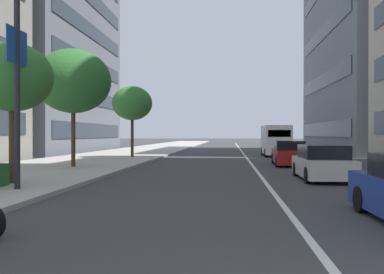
# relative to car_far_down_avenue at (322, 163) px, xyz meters

# --- Properties ---
(sidewalk_right_plaza) EXTENTS (160.00, 8.21, 0.15)m
(sidewalk_right_plaza) POSITION_rel_car_far_down_avenue_xyz_m (15.55, 13.05, -0.59)
(sidewalk_right_plaza) COLOR #B2ADA3
(sidewalk_right_plaza) RESTS_ON ground
(lane_centre_stripe) EXTENTS (110.00, 0.16, 0.01)m
(lane_centre_stripe) POSITION_rel_car_far_down_avenue_xyz_m (20.55, 2.38, -0.66)
(lane_centre_stripe) COLOR silver
(lane_centre_stripe) RESTS_ON ground
(car_far_down_avenue) EXTENTS (4.32, 1.88, 1.41)m
(car_far_down_avenue) POSITION_rel_car_far_down_avenue_xyz_m (0.00, 0.00, 0.00)
(car_far_down_avenue) COLOR beige
(car_far_down_avenue) RESTS_ON ground
(car_following_behind) EXTENTS (4.66, 1.91, 1.46)m
(car_following_behind) POSITION_rel_car_far_down_avenue_xyz_m (8.08, 0.22, 0.02)
(car_following_behind) COLOR maroon
(car_following_behind) RESTS_ON ground
(delivery_van_ahead) EXTENTS (5.23, 2.16, 2.59)m
(delivery_van_ahead) POSITION_rel_car_far_down_avenue_xyz_m (18.59, -0.15, 0.72)
(delivery_van_ahead) COLOR silver
(delivery_van_ahead) RESTS_ON ground
(street_lamp_with_banners) EXTENTS (1.26, 2.66, 9.10)m
(street_lamp_with_banners) POSITION_rel_car_far_down_avenue_xyz_m (-5.02, 9.94, 4.84)
(street_lamp_with_banners) COLOR #232326
(street_lamp_with_banners) RESTS_ON sidewalk_right_plaza
(street_tree_mid_sidewalk) EXTENTS (2.79, 2.79, 4.86)m
(street_tree_mid_sidewalk) POSITION_rel_car_far_down_avenue_xyz_m (-3.50, 11.26, 3.14)
(street_tree_mid_sidewalk) COLOR #473323
(street_tree_mid_sidewalk) RESTS_ON sidewalk_right_plaza
(street_tree_far_plaza) EXTENTS (3.96, 3.96, 6.18)m
(street_tree_far_plaza) POSITION_rel_car_far_down_avenue_xyz_m (4.11, 11.95, 3.98)
(street_tree_far_plaza) COLOR #473323
(street_tree_far_plaza) RESTS_ON sidewalk_right_plaza
(street_tree_by_lamp_post) EXTENTS (2.99, 2.99, 5.31)m
(street_tree_by_lamp_post) POSITION_rel_car_far_down_avenue_xyz_m (13.67, 11.00, 3.51)
(street_tree_by_lamp_post) COLOR #473323
(street_tree_by_lamp_post) RESTS_ON sidewalk_right_plaza
(office_tower_behind_plaza) EXTENTS (22.98, 16.90, 28.23)m
(office_tower_behind_plaza) POSITION_rel_car_far_down_avenue_xyz_m (26.09, 26.55, 13.45)
(office_tower_behind_plaza) COLOR slate
(office_tower_behind_plaza) RESTS_ON ground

